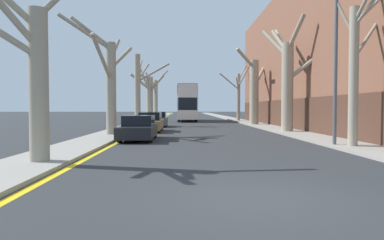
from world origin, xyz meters
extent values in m
plane|color=#2B2D30|center=(0.00, 0.00, 0.00)|extent=(300.00, 300.00, 0.00)
cube|color=gray|center=(-6.07, 50.00, 0.06)|extent=(2.26, 120.00, 0.12)
cube|color=gray|center=(6.07, 50.00, 0.06)|extent=(2.26, 120.00, 0.12)
cube|color=brown|center=(12.20, 23.16, 6.11)|extent=(10.00, 35.72, 12.21)
cube|color=#492D21|center=(7.18, 23.16, 1.22)|extent=(0.12, 35.01, 2.44)
cube|color=yellow|center=(-4.76, 50.00, 0.00)|extent=(0.24, 120.00, 0.01)
cylinder|color=gray|center=(-5.82, 4.10, 2.37)|extent=(0.57, 0.57, 4.73)
cylinder|color=gray|center=(-6.54, 3.80, 4.87)|extent=(1.65, 0.84, 1.57)
cylinder|color=gray|center=(-6.36, 3.47, 4.41)|extent=(1.34, 1.50, 1.86)
cylinder|color=gray|center=(-6.48, 3.69, 3.75)|extent=(1.51, 1.05, 1.10)
cylinder|color=gray|center=(-5.87, 14.80, 2.87)|extent=(0.61, 0.61, 5.75)
cylinder|color=gray|center=(-6.08, 13.44, 4.56)|extent=(0.66, 2.90, 2.47)
cylinder|color=gray|center=(-5.74, 15.43, 5.44)|extent=(0.49, 1.45, 1.52)
cylinder|color=gray|center=(-7.21, 14.12, 6.21)|extent=(2.88, 1.61, 1.92)
cylinder|color=gray|center=(-5.40, 15.74, 4.96)|extent=(1.19, 2.07, 1.71)
cylinder|color=gray|center=(-6.93, 14.39, 6.24)|extent=(2.31, 1.07, 1.77)
cylinder|color=gray|center=(-5.74, 26.10, 3.40)|extent=(0.55, 0.55, 6.80)
cylinder|color=gray|center=(-5.31, 27.06, 5.21)|extent=(1.09, 2.12, 1.93)
cylinder|color=gray|center=(-5.71, 27.50, 5.59)|extent=(0.25, 2.92, 2.14)
cylinder|color=gray|center=(-4.26, 26.30, 5.11)|extent=(3.09, 0.61, 1.90)
cylinder|color=gray|center=(-5.67, 37.12, 2.83)|extent=(0.85, 0.85, 5.67)
cylinder|color=gray|center=(-6.37, 36.79, 5.59)|extent=(1.77, 1.05, 3.37)
cylinder|color=gray|center=(-6.57, 38.11, 5.67)|extent=(2.17, 2.34, 2.75)
cylinder|color=gray|center=(-5.70, 35.94, 4.63)|extent=(0.37, 2.55, 2.18)
cylinder|color=gray|center=(-4.73, 36.13, 4.78)|extent=(2.21, 2.31, 2.05)
cylinder|color=gray|center=(-6.77, 36.46, 5.01)|extent=(2.50, 1.67, 2.02)
cylinder|color=gray|center=(-5.77, 48.24, 3.09)|extent=(0.63, 0.63, 6.17)
cylinder|color=gray|center=(-6.51, 47.50, 6.22)|extent=(1.74, 1.75, 2.24)
cylinder|color=gray|center=(-5.92, 47.53, 4.60)|extent=(0.53, 1.60, 1.23)
cylinder|color=gray|center=(-4.82, 47.73, 6.64)|extent=(2.13, 1.29, 1.94)
cylinder|color=gray|center=(5.81, 7.98, 3.01)|extent=(0.40, 0.40, 6.01)
cylinder|color=gray|center=(5.42, 8.41, 6.01)|extent=(0.98, 1.05, 2.53)
cylinder|color=gray|center=(6.50, 8.37, 4.65)|extent=(1.53, 0.96, 1.73)
cylinder|color=gray|center=(6.08, 7.37, 5.83)|extent=(0.71, 1.36, 1.39)
cylinder|color=gray|center=(5.85, 17.31, 3.12)|extent=(0.80, 0.80, 6.24)
cylinder|color=gray|center=(5.26, 18.44, 6.41)|extent=(1.51, 2.55, 2.46)
cylinder|color=gray|center=(7.03, 16.59, 4.74)|extent=(2.66, 1.76, 2.26)
cylinder|color=gray|center=(5.80, 18.65, 6.67)|extent=(0.37, 2.86, 2.25)
cylinder|color=gray|center=(5.59, 18.35, 6.55)|extent=(0.83, 2.32, 2.11)
cylinder|color=gray|center=(6.10, 16.42, 6.75)|extent=(0.84, 2.05, 2.28)
cylinder|color=gray|center=(5.67, 27.63, 3.24)|extent=(0.88, 0.88, 6.49)
cylinder|color=gray|center=(5.83, 28.78, 5.11)|extent=(0.66, 2.52, 1.89)
cylinder|color=gray|center=(4.72, 27.08, 6.58)|extent=(2.22, 1.46, 1.97)
cylinder|color=gray|center=(6.43, 28.88, 4.92)|extent=(1.89, 2.83, 2.37)
cylinder|color=gray|center=(5.68, 37.37, 3.05)|extent=(0.45, 0.45, 6.10)
cylinder|color=gray|center=(6.37, 38.54, 6.36)|extent=(1.57, 2.50, 2.32)
cylinder|color=gray|center=(6.21, 36.32, 5.75)|extent=(1.25, 2.27, 2.57)
cylinder|color=gray|center=(4.39, 36.73, 5.10)|extent=(2.74, 1.46, 2.03)
cylinder|color=gray|center=(5.47, 36.86, 4.76)|extent=(0.63, 1.21, 1.75)
cube|color=silver|center=(-0.90, 38.93, 1.70)|extent=(2.46, 10.61, 2.69)
cube|color=silver|center=(-0.90, 38.93, 3.79)|extent=(2.41, 10.40, 1.49)
cube|color=#B8B1A9|center=(-0.90, 38.93, 4.60)|extent=(2.41, 10.40, 0.12)
cube|color=black|center=(-0.90, 38.93, 2.22)|extent=(2.49, 9.34, 1.40)
cube|color=black|center=(-0.90, 38.93, 3.86)|extent=(2.49, 9.34, 1.14)
cube|color=black|center=(-0.90, 33.65, 2.22)|extent=(2.21, 0.06, 1.47)
cylinder|color=black|center=(-1.95, 35.75, 0.49)|extent=(0.30, 0.98, 0.98)
cylinder|color=black|center=(0.16, 35.75, 0.49)|extent=(0.30, 0.98, 0.98)
cylinder|color=black|center=(-1.95, 41.90, 0.49)|extent=(0.30, 0.98, 0.98)
cylinder|color=black|center=(0.16, 41.90, 0.49)|extent=(0.30, 0.98, 0.98)
cube|color=black|center=(-3.86, 12.11, 0.48)|extent=(1.77, 4.42, 0.60)
cube|color=black|center=(-3.86, 12.38, 1.05)|extent=(1.55, 2.30, 0.55)
cylinder|color=black|center=(-4.63, 10.78, 0.34)|extent=(0.20, 0.68, 0.68)
cylinder|color=black|center=(-3.08, 10.78, 0.34)|extent=(0.20, 0.68, 0.68)
cylinder|color=black|center=(-4.63, 13.44, 0.34)|extent=(0.20, 0.68, 0.68)
cylinder|color=black|center=(-3.08, 13.44, 0.34)|extent=(0.20, 0.68, 0.68)
cube|color=olive|center=(-3.86, 18.73, 0.50)|extent=(1.70, 4.49, 0.65)
cube|color=black|center=(-3.86, 19.00, 1.12)|extent=(1.50, 2.34, 0.59)
cylinder|color=black|center=(-4.60, 17.38, 0.31)|extent=(0.20, 0.63, 0.63)
cylinder|color=black|center=(-3.12, 17.38, 0.31)|extent=(0.20, 0.63, 0.63)
cylinder|color=black|center=(-4.60, 20.08, 0.31)|extent=(0.20, 0.63, 0.63)
cylinder|color=black|center=(-3.12, 20.08, 0.31)|extent=(0.20, 0.63, 0.63)
cube|color=#4C5156|center=(-3.86, 25.25, 0.51)|extent=(1.86, 3.91, 0.65)
cube|color=black|center=(-3.86, 25.48, 1.11)|extent=(1.64, 2.03, 0.55)
cylinder|color=black|center=(-4.68, 24.07, 0.33)|extent=(0.20, 0.65, 0.65)
cylinder|color=black|center=(-3.04, 24.07, 0.33)|extent=(0.20, 0.65, 0.65)
cylinder|color=black|center=(-4.68, 26.42, 0.33)|extent=(0.20, 0.65, 0.65)
cylinder|color=black|center=(-3.04, 26.42, 0.33)|extent=(0.20, 0.65, 0.65)
cylinder|color=#4C4F54|center=(5.28, 8.53, 4.06)|extent=(0.16, 0.16, 8.11)
camera|label=1|loc=(-1.44, -6.41, 1.74)|focal=32.00mm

